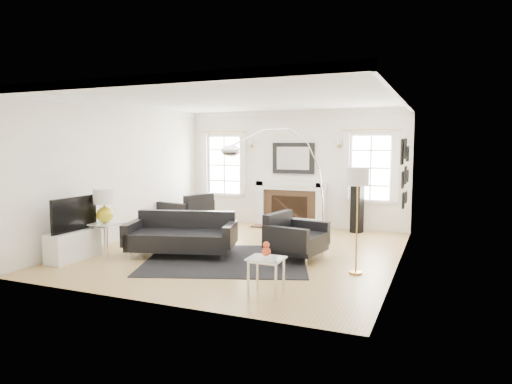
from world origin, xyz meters
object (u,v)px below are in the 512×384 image
at_px(armchair_right, 293,238).
at_px(arc_floor_lamp, 279,183).
at_px(sofa, 182,236).
at_px(gourd_lamp, 104,203).
at_px(coffee_table, 290,223).
at_px(armchair_left, 188,213).
at_px(fireplace, 291,204).

distance_m(armchair_right, arc_floor_lamp, 1.06).
xyz_separation_m(sofa, gourd_lamp, (-1.29, -0.51, 0.59)).
xyz_separation_m(armchair_right, arc_floor_lamp, (-0.41, 0.36, 0.91)).
xyz_separation_m(sofa, coffee_table, (1.40, 1.89, 0.04)).
xyz_separation_m(sofa, armchair_left, (-1.22, 2.26, 0.05)).
bearing_deg(arc_floor_lamp, armchair_left, 153.27).
height_order(armchair_left, gourd_lamp, gourd_lamp).
relative_size(fireplace, gourd_lamp, 2.75).
relative_size(armchair_right, coffee_table, 1.18).
xyz_separation_m(armchair_left, arc_floor_lamp, (2.74, -1.38, 0.89)).
xyz_separation_m(fireplace, coffee_table, (0.49, -1.58, -0.16)).
bearing_deg(fireplace, sofa, -104.68).
bearing_deg(gourd_lamp, armchair_right, 17.63).
bearing_deg(armchair_left, coffee_table, -7.97).
height_order(sofa, coffee_table, sofa).
bearing_deg(sofa, armchair_right, 15.00).
relative_size(coffee_table, arc_floor_lamp, 0.39).
xyz_separation_m(coffee_table, gourd_lamp, (-2.69, -2.40, 0.55)).
bearing_deg(armchair_left, sofa, -61.57).
distance_m(sofa, arc_floor_lamp, 1.99).
height_order(gourd_lamp, arc_floor_lamp, arc_floor_lamp).
xyz_separation_m(armchair_left, coffee_table, (2.62, -0.37, -0.01)).
xyz_separation_m(gourd_lamp, arc_floor_lamp, (2.81, 1.38, 0.34)).
relative_size(gourd_lamp, arc_floor_lamp, 0.26).
relative_size(coffee_table, gourd_lamp, 1.49).
relative_size(sofa, armchair_right, 1.91).
bearing_deg(fireplace, gourd_lamp, -118.97).
relative_size(armchair_left, armchair_right, 1.09).
relative_size(sofa, armchair_left, 1.75).
relative_size(fireplace, armchair_right, 1.56).
relative_size(fireplace, sofa, 0.82).
distance_m(coffee_table, arc_floor_lamp, 1.36).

